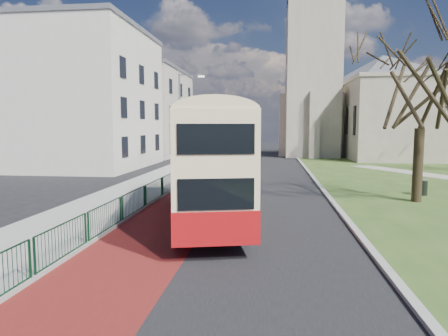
# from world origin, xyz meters

# --- Properties ---
(ground) EXTENTS (160.00, 160.00, 0.00)m
(ground) POSITION_xyz_m (0.00, 0.00, 0.00)
(ground) COLOR black
(ground) RESTS_ON ground
(road_carriageway) EXTENTS (9.00, 120.00, 0.01)m
(road_carriageway) POSITION_xyz_m (1.50, 20.00, 0.01)
(road_carriageway) COLOR black
(road_carriageway) RESTS_ON ground
(bus_lane) EXTENTS (3.40, 120.00, 0.01)m
(bus_lane) POSITION_xyz_m (-1.20, 20.00, 0.01)
(bus_lane) COLOR #591414
(bus_lane) RESTS_ON ground
(pavement_west) EXTENTS (4.00, 120.00, 0.12)m
(pavement_west) POSITION_xyz_m (-5.00, 20.00, 0.06)
(pavement_west) COLOR gray
(pavement_west) RESTS_ON ground
(kerb_west) EXTENTS (0.25, 120.00, 0.13)m
(kerb_west) POSITION_xyz_m (-3.00, 20.00, 0.07)
(kerb_west) COLOR #999993
(kerb_west) RESTS_ON ground
(kerb_east) EXTENTS (0.25, 80.00, 0.13)m
(kerb_east) POSITION_xyz_m (6.10, 22.00, 0.07)
(kerb_east) COLOR #999993
(kerb_east) RESTS_ON ground
(pedestrian_railing) EXTENTS (0.07, 24.00, 1.12)m
(pedestrian_railing) POSITION_xyz_m (-2.95, 4.00, 0.55)
(pedestrian_railing) COLOR #0C361C
(pedestrian_railing) RESTS_ON ground
(gothic_church) EXTENTS (16.38, 18.00, 40.00)m
(gothic_church) POSITION_xyz_m (12.56, 38.00, 13.13)
(gothic_church) COLOR gray
(gothic_church) RESTS_ON ground
(street_block_near) EXTENTS (10.30, 14.30, 13.00)m
(street_block_near) POSITION_xyz_m (-14.00, 22.00, 6.51)
(street_block_near) COLOR silver
(street_block_near) RESTS_ON ground
(street_block_far) EXTENTS (10.30, 16.30, 11.50)m
(street_block_far) POSITION_xyz_m (-14.00, 38.00, 5.76)
(street_block_far) COLOR #B8AD9C
(street_block_far) RESTS_ON ground
(streetlamp) EXTENTS (2.13, 0.18, 8.00)m
(streetlamp) POSITION_xyz_m (-4.35, 18.00, 4.59)
(streetlamp) COLOR gray
(streetlamp) RESTS_ON pavement_west
(bus) EXTENTS (5.02, 11.20, 4.56)m
(bus) POSITION_xyz_m (0.19, 2.00, 2.60)
(bus) COLOR #A50F12
(bus) RESTS_ON ground
(winter_tree_near) EXTENTS (8.62, 8.62, 9.65)m
(winter_tree_near) POSITION_xyz_m (10.41, 7.06, 6.72)
(winter_tree_near) COLOR black
(winter_tree_near) RESTS_ON grass_green
(litter_bin) EXTENTS (0.72, 0.72, 0.89)m
(litter_bin) POSITION_xyz_m (11.41, 9.07, 0.49)
(litter_bin) COLOR black
(litter_bin) RESTS_ON grass_green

